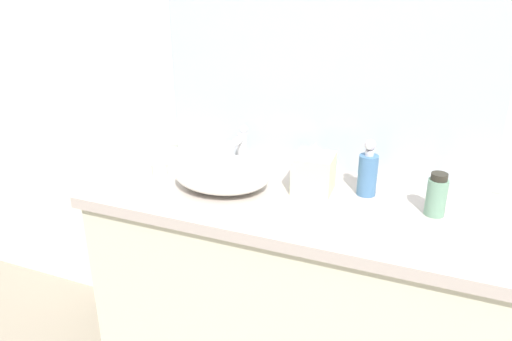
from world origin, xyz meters
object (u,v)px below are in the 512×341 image
object	(u,v)px
tissue_box	(314,171)
soap_dispenser	(368,172)
sink_basin	(222,174)
lotion_bottle	(437,195)
candle_jar	(160,169)

from	to	relation	value
tissue_box	soap_dispenser	bearing A→B (deg)	12.24
sink_basin	lotion_bottle	bearing A→B (deg)	5.44
lotion_bottle	sink_basin	bearing A→B (deg)	-174.56
candle_jar	sink_basin	bearing A→B (deg)	-4.55
sink_basin	candle_jar	bearing A→B (deg)	175.45
lotion_bottle	tissue_box	distance (m)	0.38
soap_dispenser	lotion_bottle	world-z (taller)	soap_dispenser
tissue_box	candle_jar	bearing A→B (deg)	-172.57
sink_basin	tissue_box	world-z (taller)	tissue_box
lotion_bottle	candle_jar	bearing A→B (deg)	-177.33
sink_basin	candle_jar	size ratio (longest dim) A/B	5.60
sink_basin	lotion_bottle	world-z (taller)	lotion_bottle
lotion_bottle	candle_jar	size ratio (longest dim) A/B	2.27
sink_basin	soap_dispenser	xyz separation A→B (m)	(0.45, 0.13, 0.03)
sink_basin	tissue_box	xyz separation A→B (m)	(0.28, 0.09, 0.02)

